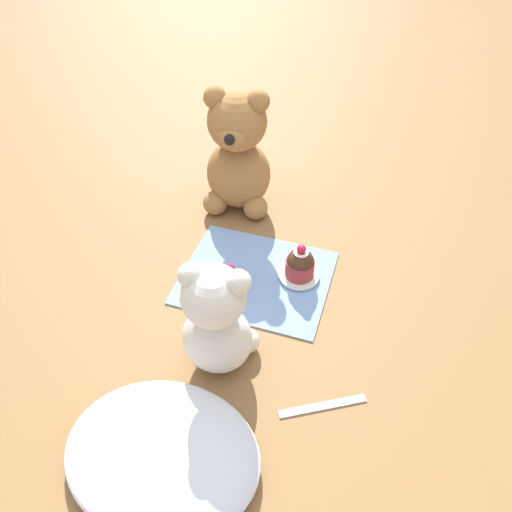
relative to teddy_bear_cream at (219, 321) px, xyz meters
name	(u,v)px	position (x,y,z in m)	size (l,w,h in m)	color
ground_plane	(256,278)	(0.00, -0.18, -0.10)	(4.00, 4.00, 0.00)	olive
knitted_placemat	(256,277)	(0.00, -0.18, -0.10)	(0.26, 0.21, 0.01)	#7A9ED1
tulle_cloth	(162,454)	(0.02, 0.17, -0.08)	(0.26, 0.21, 0.04)	silver
teddy_bear_cream	(219,321)	(0.00, 0.00, 0.00)	(0.11, 0.11, 0.21)	silver
teddy_bear_tan	(238,155)	(0.10, -0.38, 0.02)	(0.14, 0.14, 0.26)	#A3703D
cupcake_near_cream_bear	(230,281)	(0.04, -0.14, -0.07)	(0.05, 0.05, 0.06)	#993333
saucer_plate	(299,275)	(-0.07, -0.21, -0.09)	(0.07, 0.07, 0.01)	white
cupcake_near_tan_bear	(300,264)	(-0.07, -0.21, -0.06)	(0.05, 0.05, 0.07)	#993333
teaspoon	(323,406)	(-0.17, 0.03, -0.10)	(0.13, 0.01, 0.01)	silver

